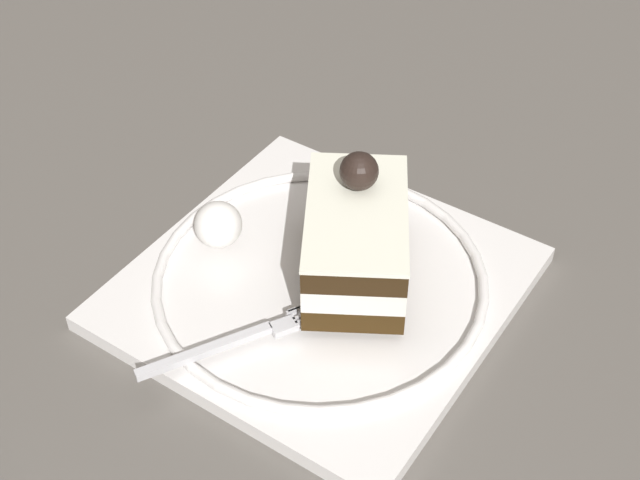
{
  "coord_description": "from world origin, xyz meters",
  "views": [
    {
      "loc": [
        0.29,
        0.25,
        0.43
      ],
      "look_at": [
        -0.02,
        -0.01,
        0.05
      ],
      "focal_mm": 50.29,
      "sensor_mm": 36.0,
      "label": 1
    }
  ],
  "objects": [
    {
      "name": "ground_plane",
      "position": [
        0.0,
        0.0,
        0.0
      ],
      "size": [
        2.4,
        2.4,
        0.0
      ],
      "primitive_type": "plane",
      "color": "#58534E"
    },
    {
      "name": "dessert_plate",
      "position": [
        -0.02,
        -0.01,
        0.01
      ],
      "size": [
        0.25,
        0.25,
        0.02
      ],
      "color": "silver",
      "rests_on": "ground_plane"
    },
    {
      "name": "cake_slice",
      "position": [
        -0.04,
        0.0,
        0.05
      ],
      "size": [
        0.13,
        0.12,
        0.08
      ],
      "color": "#311F0A",
      "rests_on": "dessert_plate"
    },
    {
      "name": "whipped_cream_dollop",
      "position": [
        0.0,
        -0.08,
        0.03
      ],
      "size": [
        0.03,
        0.03,
        0.03
      ],
      "primitive_type": "ellipsoid",
      "color": "white",
      "rests_on": "dessert_plate"
    },
    {
      "name": "fork",
      "position": [
        0.05,
        -0.01,
        0.02
      ],
      "size": [
        0.12,
        0.06,
        0.0
      ],
      "color": "silver",
      "rests_on": "dessert_plate"
    }
  ]
}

